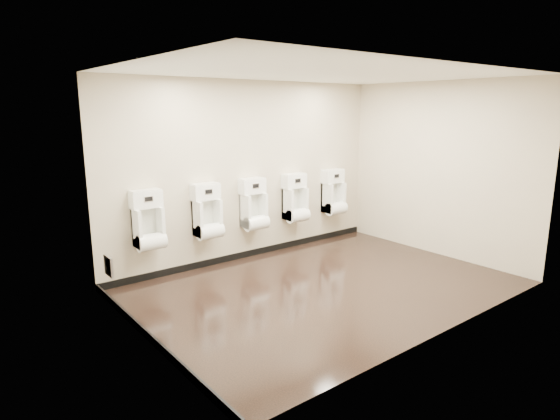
# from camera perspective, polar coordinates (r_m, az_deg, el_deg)

# --- Properties ---
(ground) EXTENTS (5.00, 3.50, 0.00)m
(ground) POSITION_cam_1_polar(r_m,az_deg,el_deg) (6.46, 5.50, -9.29)
(ground) COLOR black
(ground) RESTS_ON ground
(ceiling) EXTENTS (5.00, 3.50, 0.00)m
(ceiling) POSITION_cam_1_polar(r_m,az_deg,el_deg) (6.03, 6.07, 16.30)
(ceiling) COLOR white
(back_wall) EXTENTS (5.00, 0.02, 2.80)m
(back_wall) POSITION_cam_1_polar(r_m,az_deg,el_deg) (7.44, -3.63, 4.77)
(back_wall) COLOR #C4B696
(back_wall) RESTS_ON ground
(front_wall) EXTENTS (5.00, 0.02, 2.80)m
(front_wall) POSITION_cam_1_polar(r_m,az_deg,el_deg) (5.00, 19.77, 0.35)
(front_wall) COLOR #C4B696
(front_wall) RESTS_ON ground
(left_wall) EXTENTS (0.02, 3.50, 2.80)m
(left_wall) POSITION_cam_1_polar(r_m,az_deg,el_deg) (4.74, -16.62, -0.06)
(left_wall) COLOR #C4B696
(left_wall) RESTS_ON ground
(right_wall) EXTENTS (0.02, 3.50, 2.80)m
(right_wall) POSITION_cam_1_polar(r_m,az_deg,el_deg) (8.01, 18.84, 4.68)
(right_wall) COLOR #C4B696
(right_wall) RESTS_ON ground
(tile_overlay_left) EXTENTS (0.01, 3.50, 2.80)m
(tile_overlay_left) POSITION_cam_1_polar(r_m,az_deg,el_deg) (4.74, -16.56, -0.05)
(tile_overlay_left) COLOR silver
(tile_overlay_left) RESTS_ON ground
(skirting_back) EXTENTS (5.00, 0.02, 0.10)m
(skirting_back) POSITION_cam_1_polar(r_m,az_deg,el_deg) (7.72, -3.44, -5.22)
(skirting_back) COLOR black
(skirting_back) RESTS_ON ground
(skirting_left) EXTENTS (0.02, 3.50, 0.10)m
(skirting_left) POSITION_cam_1_polar(r_m,az_deg,el_deg) (5.19, -15.55, -14.75)
(skirting_left) COLOR black
(skirting_left) RESTS_ON ground
(access_panel) EXTENTS (0.04, 0.25, 0.25)m
(access_panel) POSITION_cam_1_polar(r_m,az_deg,el_deg) (6.08, -20.17, -6.43)
(access_panel) COLOR #9E9EA3
(access_panel) RESTS_ON left_wall
(urinal_0) EXTENTS (0.43, 0.32, 0.80)m
(urinal_0) POSITION_cam_1_polar(r_m,az_deg,el_deg) (6.58, -15.73, -1.73)
(urinal_0) COLOR white
(urinal_0) RESTS_ON back_wall
(urinal_1) EXTENTS (0.43, 0.32, 0.80)m
(urinal_1) POSITION_cam_1_polar(r_m,az_deg,el_deg) (6.96, -8.83, -0.65)
(urinal_1) COLOR white
(urinal_1) RESTS_ON back_wall
(urinal_2) EXTENTS (0.43, 0.32, 0.80)m
(urinal_2) POSITION_cam_1_polar(r_m,az_deg,el_deg) (7.40, -3.20, 0.24)
(urinal_2) COLOR white
(urinal_2) RESTS_ON back_wall
(urinal_3) EXTENTS (0.43, 0.32, 0.80)m
(urinal_3) POSITION_cam_1_polar(r_m,az_deg,el_deg) (7.91, 1.89, 1.04)
(urinal_3) COLOR white
(urinal_3) RESTS_ON back_wall
(urinal_4) EXTENTS (0.43, 0.32, 0.80)m
(urinal_4) POSITION_cam_1_polar(r_m,az_deg,el_deg) (8.51, 6.58, 1.77)
(urinal_4) COLOR white
(urinal_4) RESTS_ON back_wall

